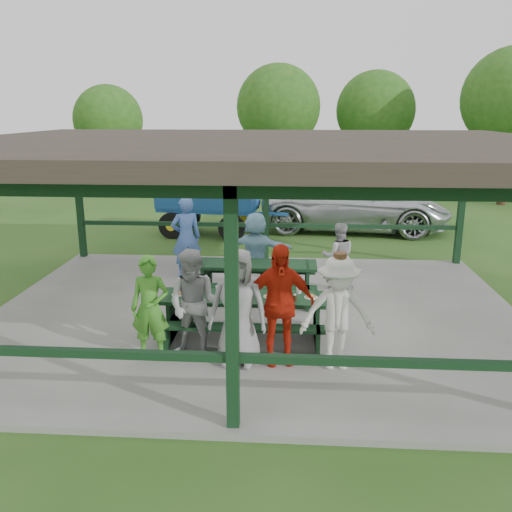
# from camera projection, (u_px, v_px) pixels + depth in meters

# --- Properties ---
(ground) EXTENTS (90.00, 90.00, 0.00)m
(ground) POSITION_uv_depth(u_px,v_px,m) (255.00, 318.00, 10.31)
(ground) COLOR #275119
(ground) RESTS_ON ground
(concrete_slab) EXTENTS (10.00, 8.00, 0.10)m
(concrete_slab) POSITION_uv_depth(u_px,v_px,m) (255.00, 315.00, 10.30)
(concrete_slab) COLOR slate
(concrete_slab) RESTS_ON ground
(pavilion_structure) EXTENTS (10.60, 8.60, 3.24)m
(pavilion_structure) POSITION_uv_depth(u_px,v_px,m) (255.00, 149.00, 9.48)
(pavilion_structure) COLOR black
(pavilion_structure) RESTS_ON concrete_slab
(picnic_table_near) EXTENTS (2.77, 1.39, 0.75)m
(picnic_table_near) POSITION_uv_depth(u_px,v_px,m) (244.00, 312.00, 9.01)
(picnic_table_near) COLOR black
(picnic_table_near) RESTS_ON concrete_slab
(picnic_table_far) EXTENTS (2.42, 1.39, 0.75)m
(picnic_table_far) POSITION_uv_depth(u_px,v_px,m) (256.00, 276.00, 10.93)
(picnic_table_far) COLOR black
(picnic_table_far) RESTS_ON concrete_slab
(table_setting) EXTENTS (2.42, 0.45, 0.10)m
(table_setting) POSITION_uv_depth(u_px,v_px,m) (250.00, 294.00, 8.96)
(table_setting) COLOR white
(table_setting) RESTS_ON picnic_table_near
(contestant_green) EXTENTS (0.60, 0.40, 1.64)m
(contestant_green) POSITION_uv_depth(u_px,v_px,m) (150.00, 308.00, 8.20)
(contestant_green) COLOR #3F8C27
(contestant_green) RESTS_ON concrete_slab
(contestant_grey_left) EXTENTS (0.96, 0.82, 1.72)m
(contestant_grey_left) POSITION_uv_depth(u_px,v_px,m) (194.00, 305.00, 8.23)
(contestant_grey_left) COLOR #959597
(contestant_grey_left) RESTS_ON concrete_slab
(contestant_grey_mid) EXTENTS (0.93, 0.65, 1.79)m
(contestant_grey_mid) POSITION_uv_depth(u_px,v_px,m) (238.00, 307.00, 8.02)
(contestant_grey_mid) COLOR gray
(contestant_grey_mid) RESTS_ON concrete_slab
(contestant_red) EXTENTS (1.15, 0.65, 1.85)m
(contestant_red) POSITION_uv_depth(u_px,v_px,m) (279.00, 304.00, 8.06)
(contestant_red) COLOR red
(contestant_red) RESTS_ON concrete_slab
(contestant_white_fedora) EXTENTS (1.13, 0.69, 1.77)m
(contestant_white_fedora) POSITION_uv_depth(u_px,v_px,m) (338.00, 313.00, 7.90)
(contestant_white_fedora) COLOR silver
(contestant_white_fedora) RESTS_ON concrete_slab
(spectator_lblue) EXTENTS (1.60, 0.75, 1.66)m
(spectator_lblue) POSITION_uv_depth(u_px,v_px,m) (256.00, 250.00, 11.56)
(spectator_lblue) COLOR #87B8D0
(spectator_lblue) RESTS_ON concrete_slab
(spectator_blue) EXTENTS (0.79, 0.65, 1.86)m
(spectator_blue) POSITION_uv_depth(u_px,v_px,m) (186.00, 237.00, 12.24)
(spectator_blue) COLOR #4365AE
(spectator_blue) RESTS_ON concrete_slab
(spectator_grey) EXTENTS (0.75, 0.60, 1.44)m
(spectator_grey) POSITION_uv_depth(u_px,v_px,m) (338.00, 256.00, 11.48)
(spectator_grey) COLOR #9B9B9E
(spectator_grey) RESTS_ON concrete_slab
(pickup_truck) EXTENTS (6.23, 3.27, 1.67)m
(pickup_truck) POSITION_uv_depth(u_px,v_px,m) (355.00, 204.00, 17.66)
(pickup_truck) COLOR silver
(pickup_truck) RESTS_ON ground
(farm_trailer) EXTENTS (4.11, 2.13, 1.42)m
(farm_trailer) POSITION_uv_depth(u_px,v_px,m) (209.00, 212.00, 17.02)
(farm_trailer) COLOR #1B4C95
(farm_trailer) RESTS_ON ground
(tree_far_left) EXTENTS (3.17, 3.17, 4.96)m
(tree_far_left) POSITION_uv_depth(u_px,v_px,m) (108.00, 120.00, 25.01)
(tree_far_left) COLOR #331E14
(tree_far_left) RESTS_ON ground
(tree_left) EXTENTS (3.71, 3.71, 5.80)m
(tree_left) POSITION_uv_depth(u_px,v_px,m) (278.00, 107.00, 23.95)
(tree_left) COLOR #331E14
(tree_left) RESTS_ON ground
(tree_mid) EXTENTS (3.57, 3.57, 5.58)m
(tree_mid) POSITION_uv_depth(u_px,v_px,m) (375.00, 111.00, 24.73)
(tree_mid) COLOR #331E14
(tree_mid) RESTS_ON ground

